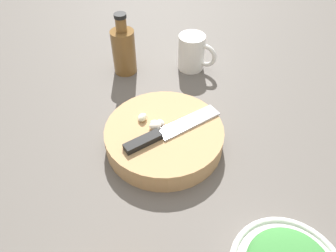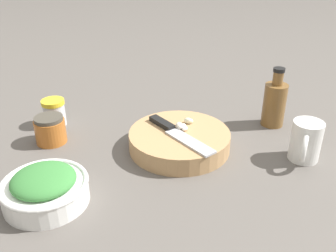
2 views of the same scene
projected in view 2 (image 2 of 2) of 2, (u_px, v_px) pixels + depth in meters
The scene contains 9 objects.
ground_plane at pixel (166, 157), 0.90m from camera, with size 5.00×5.00×0.00m, color #56514C.
cutting_board at pixel (179, 140), 0.92m from camera, with size 0.25×0.25×0.05m.
chef_knife at pixel (175, 132), 0.90m from camera, with size 0.14×0.21×0.01m.
garlic_cloves at pixel (184, 124), 0.93m from camera, with size 0.05×0.06×0.02m.
herb_bowl at pixel (45, 188), 0.74m from camera, with size 0.17×0.17×0.07m.
spice_jar at pixel (54, 112), 1.03m from camera, with size 0.06×0.06×0.07m.
coffee_mug at pixel (306, 142), 0.87m from camera, with size 0.08×0.10×0.10m.
honey_jar at pixel (50, 130), 0.95m from camera, with size 0.08×0.08×0.07m.
oil_bottle at pixel (274, 103), 1.02m from camera, with size 0.06×0.06×0.16m.
Camera 2 is at (0.11, 0.75, 0.49)m, focal length 40.00 mm.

